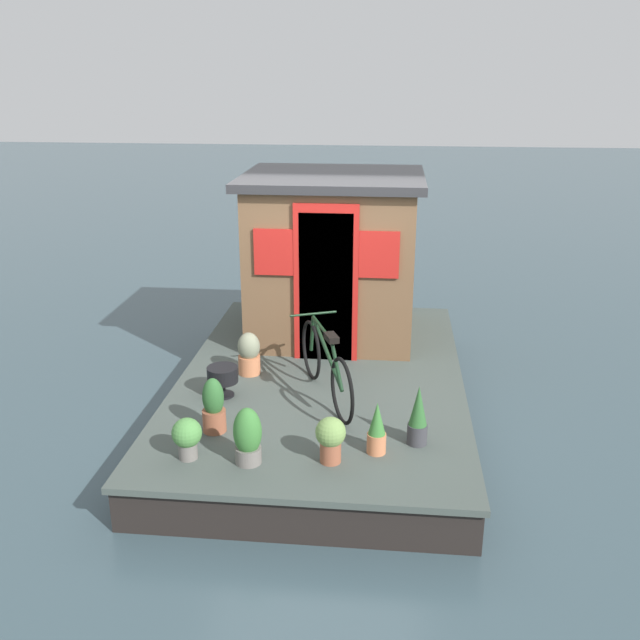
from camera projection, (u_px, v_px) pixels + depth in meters
The scene contains 12 objects.
ground_plane at pixel (322, 411), 7.90m from camera, with size 60.00×60.00×0.00m, color #384C54.
houseboat_deck at pixel (322, 393), 7.82m from camera, with size 4.84×3.05×0.45m.
houseboat_cabin at pixel (333, 256), 8.64m from camera, with size 1.93×2.14×1.99m.
bicycle at pixel (326, 365), 7.06m from camera, with size 1.60×0.75×0.77m.
potted_plant_geranium at pixel (331, 437), 5.94m from camera, with size 0.26×0.26×0.41m.
potted_plant_basil at pixel (187, 436), 6.00m from camera, with size 0.26×0.26×0.37m.
potted_plant_rosemary at pixel (418, 416), 6.22m from camera, with size 0.18×0.18×0.56m.
potted_plant_ivy at pixel (248, 437), 5.92m from camera, with size 0.24×0.24×0.51m.
potted_plant_succulent at pixel (249, 354), 7.69m from camera, with size 0.24×0.24×0.47m.
potted_plant_lavender at pixel (214, 407), 6.45m from camera, with size 0.22×0.22×0.53m.
potted_plant_thyme at pixel (377, 429), 6.08m from camera, with size 0.17×0.17×0.48m.
charcoal_grill at pixel (223, 376), 7.16m from camera, with size 0.32×0.32×0.32m.
Camera 1 is at (-7.08, -0.71, 3.59)m, focal length 39.69 mm.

